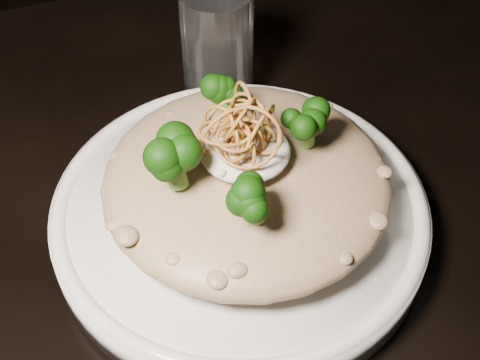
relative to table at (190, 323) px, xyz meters
The scene contains 7 objects.
table is the anchor object (origin of this frame).
plate 0.11m from the table, 19.57° to the left, with size 0.29×0.29×0.03m, color silver.
risotto 0.15m from the table, 17.79° to the left, with size 0.21×0.21×0.05m, color brown.
broccoli 0.19m from the table, 17.62° to the left, with size 0.12×0.12×0.05m, color black, non-canonical shape.
cheese 0.18m from the table, 17.22° to the left, with size 0.06×0.06×0.02m, color white.
shallots 0.20m from the table, 18.53° to the left, with size 0.05×0.05×0.03m, color brown, non-canonical shape.
drinking_glass 0.24m from the table, 62.83° to the left, with size 0.06×0.06×0.11m, color white.
Camera 1 is at (-0.07, -0.29, 1.16)m, focal length 50.00 mm.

